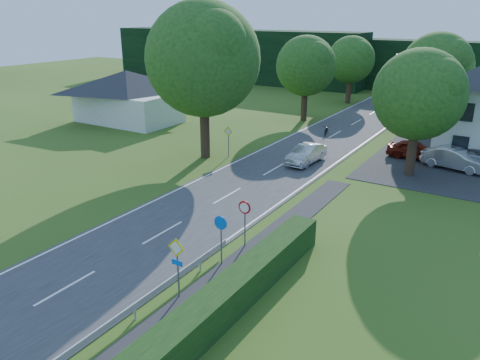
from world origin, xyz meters
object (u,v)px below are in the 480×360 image
Objects in this scene: parked_car_red at (414,150)px; parasol at (423,157)px; parked_car_silver_a at (455,159)px; moving_car at (306,154)px; streetlight at (417,106)px; motorcycle at (326,130)px.

parasol is at bearing -158.85° from parked_car_red.
parked_car_silver_a is at bearing 37.23° from parasol.
parked_car_silver_a is 2.45m from parasol.
parked_car_silver_a reaches higher than moving_car.
streetlight is at bearing 152.50° from parasol.
streetlight is 4.29m from parked_car_red.
parked_car_silver_a is at bearing -35.59° from motorcycle.
parked_car_silver_a reaches higher than motorcycle.
parked_car_red is at bearing 113.57° from parasol.
motorcycle is 0.87× the size of parasol.
parked_car_silver_a is (2.88, 1.00, -3.67)m from streetlight.
streetlight is at bearing 120.35° from parked_car_silver_a.
moving_car is at bearing -92.52° from motorcycle.
parked_car_silver_a is at bearing 19.17° from streetlight.
parked_car_silver_a reaches higher than parked_car_red.
streetlight reaches higher than parasol.
parasol is (0.93, -0.48, -3.51)m from streetlight.
streetlight is at bearing -46.64° from motorcycle.
parked_car_silver_a is (3.07, -1.08, 0.07)m from parked_car_red.
motorcycle is 0.44× the size of parked_car_red.
streetlight is 8.41m from moving_car.
streetlight is 4.77m from parked_car_silver_a.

